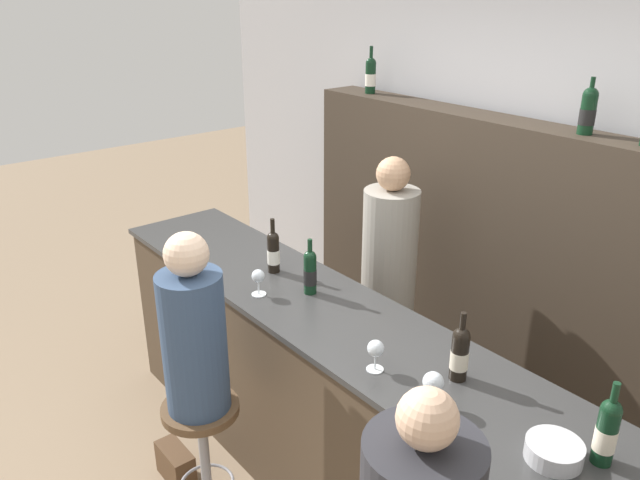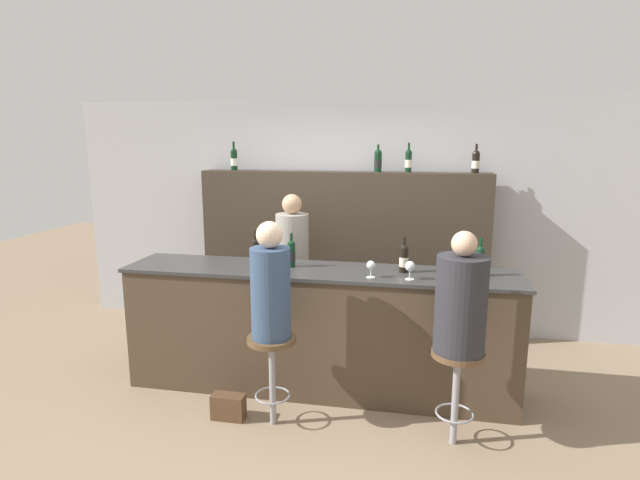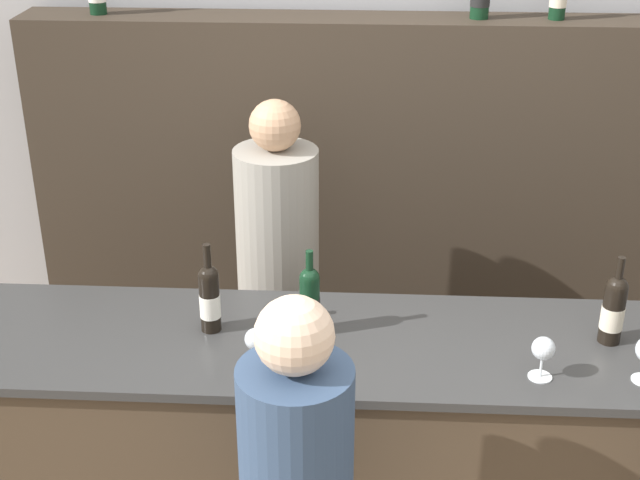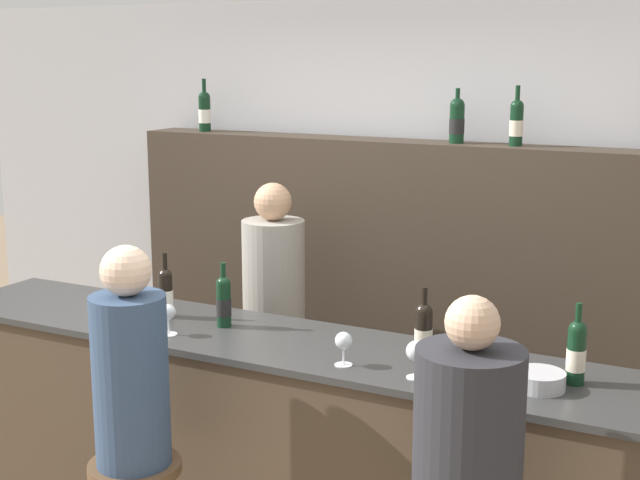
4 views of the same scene
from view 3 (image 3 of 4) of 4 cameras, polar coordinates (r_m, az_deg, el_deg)
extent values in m
cube|color=#B2B2B7|center=(4.20, 4.10, 7.67)|extent=(6.40, 0.05, 2.60)
cube|color=#473828|center=(3.18, 3.91, -15.04)|extent=(3.30, 0.59, 1.05)
cube|color=#333333|center=(2.86, 4.23, -6.80)|extent=(3.34, 0.63, 0.03)
cube|color=#382D23|center=(4.13, 3.96, 1.57)|extent=(3.13, 0.28, 1.82)
cylinder|color=black|center=(2.88, -7.06, -4.01)|extent=(0.07, 0.07, 0.20)
cylinder|color=white|center=(2.89, -7.05, -4.18)|extent=(0.07, 0.07, 0.08)
sphere|color=black|center=(2.83, -7.17, -2.26)|extent=(0.07, 0.07, 0.07)
cylinder|color=black|center=(2.81, -7.23, -1.17)|extent=(0.02, 0.02, 0.10)
cylinder|color=black|center=(2.84, -0.67, -4.21)|extent=(0.07, 0.07, 0.20)
cylinder|color=black|center=(2.85, -0.67, -4.39)|extent=(0.07, 0.07, 0.08)
sphere|color=black|center=(2.80, -0.68, -2.45)|extent=(0.07, 0.07, 0.07)
cylinder|color=black|center=(2.77, -0.68, -1.46)|extent=(0.02, 0.02, 0.08)
cylinder|color=black|center=(2.95, 18.21, -4.55)|extent=(0.07, 0.07, 0.20)
cylinder|color=beige|center=(2.95, 18.19, -4.71)|extent=(0.07, 0.07, 0.08)
sphere|color=black|center=(2.90, 18.48, -2.88)|extent=(0.07, 0.07, 0.07)
cylinder|color=black|center=(2.87, 18.64, -1.86)|extent=(0.02, 0.02, 0.09)
cylinder|color=silver|center=(2.73, -4.07, -8.16)|extent=(0.08, 0.08, 0.00)
cylinder|color=silver|center=(2.71, -4.10, -7.51)|extent=(0.01, 0.01, 0.07)
sphere|color=silver|center=(2.67, -4.14, -6.34)|extent=(0.07, 0.07, 0.07)
cylinder|color=silver|center=(2.76, 13.89, -8.49)|extent=(0.07, 0.07, 0.00)
cylinder|color=silver|center=(2.74, 13.97, -7.88)|extent=(0.01, 0.01, 0.07)
sphere|color=silver|center=(2.71, 14.11, -6.74)|extent=(0.07, 0.07, 0.07)
cylinder|color=#334766|center=(2.38, -1.52, -15.11)|extent=(0.29, 0.29, 0.68)
sphere|color=beige|center=(2.11, -1.66, -6.13)|extent=(0.20, 0.20, 0.20)
cylinder|color=gray|center=(3.74, -2.63, -4.57)|extent=(0.33, 0.33, 1.43)
sphere|color=tan|center=(3.40, -2.91, 7.34)|extent=(0.20, 0.20, 0.20)
camera|label=1|loc=(2.18, 75.00, 5.63)|focal=35.00mm
camera|label=2|loc=(1.87, 148.85, -37.10)|focal=28.00mm
camera|label=4|loc=(2.15, 108.48, -18.23)|focal=50.00mm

